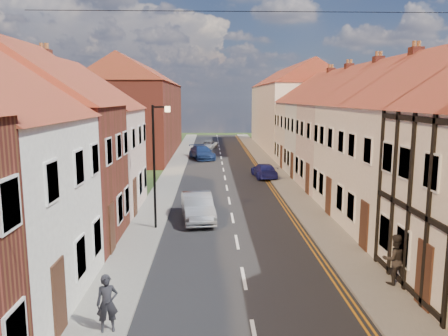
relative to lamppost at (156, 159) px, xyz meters
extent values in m
cube|color=black|center=(3.81, 10.00, -3.53)|extent=(7.00, 90.00, 0.02)
cube|color=#9A988C|center=(-0.59, 10.00, -3.48)|extent=(1.80, 90.00, 0.12)
cube|color=#9A988C|center=(8.21, 10.00, -3.48)|extent=(1.80, 90.00, 0.12)
cube|color=white|center=(13.11, -1.90, -0.54)|extent=(8.00, 5.80, 6.00)
cube|color=white|center=(13.11, 3.50, -0.54)|extent=(8.00, 5.00, 6.00)
cube|color=maroon|center=(13.11, 1.60, 4.66)|extent=(0.60, 0.60, 1.60)
cube|color=#FFE1C9|center=(13.11, 8.90, -0.54)|extent=(8.00, 5.80, 6.00)
cube|color=maroon|center=(13.11, 6.60, 4.66)|extent=(0.60, 0.60, 1.60)
cube|color=white|center=(13.11, 14.30, -0.54)|extent=(8.00, 5.00, 6.00)
cube|color=maroon|center=(13.11, 12.40, 4.66)|extent=(0.60, 0.60, 1.60)
cube|color=white|center=(13.11, 19.70, -0.54)|extent=(8.00, 5.80, 6.00)
cube|color=maroon|center=(13.11, 17.40, 4.66)|extent=(0.60, 0.60, 1.60)
cube|color=maroon|center=(-5.49, -1.95, -0.49)|extent=(8.00, 5.50, 6.10)
cube|color=#FFE1C9|center=(-5.49, 3.85, -0.64)|extent=(8.00, 6.10, 5.80)
cube|color=maroon|center=(-5.49, 1.40, 4.46)|extent=(0.60, 0.60, 1.60)
cube|color=white|center=(13.11, 35.00, 0.46)|extent=(8.00, 24.00, 8.00)
cube|color=maroon|center=(-5.49, 30.00, 0.46)|extent=(8.00, 24.00, 8.00)
cylinder|color=black|center=(-0.09, 0.00, -0.42)|extent=(0.12, 0.12, 6.00)
cube|color=black|center=(0.26, 0.00, 2.48)|extent=(0.70, 0.08, 0.08)
cube|color=#FFD899|center=(0.61, 0.00, 2.38)|extent=(0.25, 0.15, 0.28)
imported|color=gray|center=(1.93, 1.67, -2.82)|extent=(2.05, 4.54, 1.44)
imported|color=navy|center=(1.74, 25.00, -2.83)|extent=(3.22, 5.21, 1.41)
imported|color=#B8BDC0|center=(2.31, 34.00, -3.00)|extent=(2.75, 4.18, 1.07)
imported|color=#222228|center=(-0.20, -9.66, -2.61)|extent=(0.66, 0.50, 1.61)
imported|color=#282320|center=(8.91, -6.86, -2.54)|extent=(0.88, 0.69, 1.76)
imported|color=navy|center=(7.01, 14.00, -2.95)|extent=(1.96, 4.16, 1.17)
camera|label=1|loc=(2.62, -20.89, 2.92)|focal=35.00mm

